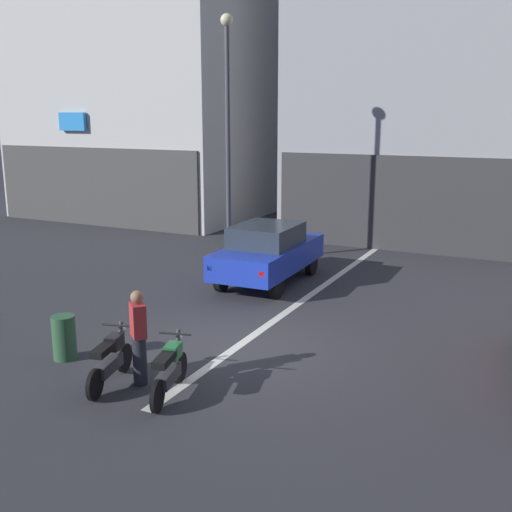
{
  "coord_description": "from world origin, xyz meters",
  "views": [
    {
      "loc": [
        5.42,
        -10.12,
        4.52
      ],
      "look_at": [
        -0.55,
        2.0,
        1.4
      ],
      "focal_mm": 43.11,
      "sensor_mm": 36.0,
      "label": 1
    }
  ],
  "objects_px": {
    "motorcycle_black_row_leftmost": "(110,359)",
    "motorcycle_green_row_left_mid": "(170,369)",
    "person_by_motorcycles": "(139,337)",
    "trash_bin": "(64,337)",
    "street_lamp": "(228,118)",
    "car_blue_crossing_near": "(268,251)"
  },
  "relations": [
    {
      "from": "motorcycle_black_row_leftmost",
      "to": "motorcycle_green_row_left_mid",
      "type": "xyz_separation_m",
      "value": [
        1.14,
        0.1,
        0.0
      ]
    },
    {
      "from": "person_by_motorcycles",
      "to": "trash_bin",
      "type": "relative_size",
      "value": 1.96
    },
    {
      "from": "street_lamp",
      "to": "motorcycle_black_row_leftmost",
      "type": "distance_m",
      "value": 9.84
    },
    {
      "from": "car_blue_crossing_near",
      "to": "person_by_motorcycles",
      "type": "height_order",
      "value": "person_by_motorcycles"
    },
    {
      "from": "motorcycle_green_row_left_mid",
      "to": "person_by_motorcycles",
      "type": "bearing_deg",
      "value": 168.98
    },
    {
      "from": "street_lamp",
      "to": "motorcycle_black_row_leftmost",
      "type": "xyz_separation_m",
      "value": [
        2.44,
        -8.67,
        -3.96
      ]
    },
    {
      "from": "street_lamp",
      "to": "motorcycle_green_row_left_mid",
      "type": "height_order",
      "value": "street_lamp"
    },
    {
      "from": "car_blue_crossing_near",
      "to": "motorcycle_green_row_left_mid",
      "type": "distance_m",
      "value": 7.16
    },
    {
      "from": "motorcycle_black_row_leftmost",
      "to": "person_by_motorcycles",
      "type": "height_order",
      "value": "person_by_motorcycles"
    },
    {
      "from": "car_blue_crossing_near",
      "to": "motorcycle_black_row_leftmost",
      "type": "height_order",
      "value": "car_blue_crossing_near"
    },
    {
      "from": "street_lamp",
      "to": "trash_bin",
      "type": "bearing_deg",
      "value": -83.55
    },
    {
      "from": "car_blue_crossing_near",
      "to": "person_by_motorcycles",
      "type": "xyz_separation_m",
      "value": [
        0.8,
        -6.85,
        -0.03
      ]
    },
    {
      "from": "street_lamp",
      "to": "trash_bin",
      "type": "distance_m",
      "value": 9.12
    },
    {
      "from": "person_by_motorcycles",
      "to": "trash_bin",
      "type": "distance_m",
      "value": 2.03
    },
    {
      "from": "street_lamp",
      "to": "motorcycle_green_row_left_mid",
      "type": "relative_size",
      "value": 4.5
    },
    {
      "from": "motorcycle_black_row_leftmost",
      "to": "motorcycle_green_row_left_mid",
      "type": "distance_m",
      "value": 1.15
    },
    {
      "from": "motorcycle_green_row_left_mid",
      "to": "trash_bin",
      "type": "distance_m",
      "value": 2.7
    },
    {
      "from": "car_blue_crossing_near",
      "to": "street_lamp",
      "type": "relative_size",
      "value": 0.56
    },
    {
      "from": "motorcycle_green_row_left_mid",
      "to": "car_blue_crossing_near",
      "type": "bearing_deg",
      "value": 102.1
    },
    {
      "from": "motorcycle_black_row_leftmost",
      "to": "car_blue_crossing_near",
      "type": "bearing_deg",
      "value": 92.88
    },
    {
      "from": "motorcycle_green_row_left_mid",
      "to": "trash_bin",
      "type": "height_order",
      "value": "motorcycle_green_row_left_mid"
    },
    {
      "from": "motorcycle_black_row_leftmost",
      "to": "person_by_motorcycles",
      "type": "relative_size",
      "value": 0.98
    }
  ]
}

